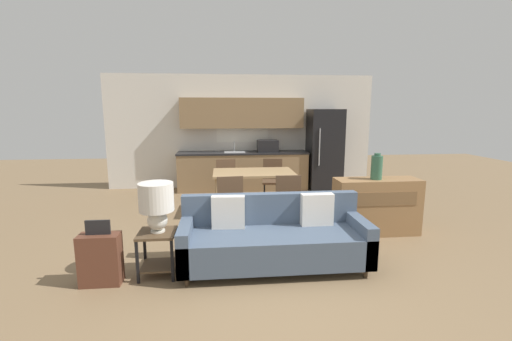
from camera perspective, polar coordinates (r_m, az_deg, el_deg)
The scene contains 15 objects.
ground_plane at distance 4.17m, azimuth 1.63°, elevation -16.68°, with size 20.00×20.00×0.00m, color #7F6647.
wall_back at distance 8.35m, azimuth -2.37°, elevation 6.49°, with size 6.40×0.07×2.70m.
kitchen_counter at distance 8.11m, azimuth -2.14°, elevation 2.76°, with size 3.05×0.65×2.15m.
refrigerator at distance 8.35m, azimuth 11.34°, elevation 3.49°, with size 0.77×0.72×1.89m.
dining_table at distance 6.18m, azimuth -0.41°, elevation -0.81°, with size 1.45×0.89×0.78m.
couch at distance 4.22m, azimuth 2.91°, elevation -11.24°, with size 2.21×0.80×0.86m.
side_table at distance 4.15m, azimuth -16.09°, elevation -12.06°, with size 0.41×0.41×0.52m.
table_lamp at distance 4.00m, azimuth -16.26°, elevation -5.03°, with size 0.39×0.39×0.57m.
credenza at distance 5.56m, azimuth 19.42°, elevation -5.64°, with size 1.27×0.44×0.85m.
vase at distance 5.41m, azimuth 19.47°, elevation 0.53°, with size 0.17×0.17×0.39m.
dining_chair_near_right at distance 5.53m, azimuth 5.16°, elevation -4.57°, with size 0.42×0.42×0.87m.
dining_chair_far_right at distance 7.08m, azimuth 2.79°, elevation -1.27°, with size 0.47×0.47×0.87m.
dining_chair_near_left at distance 5.44m, azimuth -4.45°, elevation -4.80°, with size 0.46×0.46×0.87m.
dining_chair_far_left at distance 7.01m, azimuth -4.88°, elevation -1.41°, with size 0.47×0.47×0.87m.
suitcase at distance 4.18m, azimuth -24.50°, elevation -13.24°, with size 0.43×0.22×0.73m.
Camera 1 is at (-0.48, -3.69, 1.88)m, focal length 24.00 mm.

